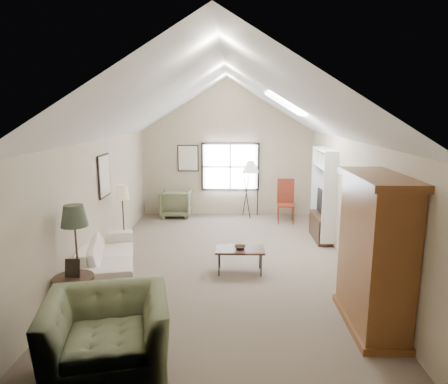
{
  "coord_description": "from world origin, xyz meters",
  "views": [
    {
      "loc": [
        0.19,
        -7.76,
        3.04
      ],
      "look_at": [
        0.0,
        0.4,
        1.4
      ],
      "focal_mm": 32.0,
      "sensor_mm": 36.0,
      "label": 1
    }
  ],
  "objects_px": {
    "side_table": "(75,296)",
    "coffee_table": "(240,260)",
    "armchair_far": "(176,203)",
    "sofa": "(107,256)",
    "side_chair": "(286,201)",
    "armchair_near": "(108,334)",
    "armoire": "(375,253)"
  },
  "relations": [
    {
      "from": "side_table",
      "to": "coffee_table",
      "type": "bearing_deg",
      "value": 34.12
    },
    {
      "from": "armchair_far",
      "to": "side_table",
      "type": "relative_size",
      "value": 1.45
    },
    {
      "from": "sofa",
      "to": "side_chair",
      "type": "relative_size",
      "value": 2.02
    },
    {
      "from": "sofa",
      "to": "side_table",
      "type": "xyz_separation_m",
      "value": [
        0.0,
        -1.6,
        -0.05
      ]
    },
    {
      "from": "armchair_near",
      "to": "coffee_table",
      "type": "distance_m",
      "value": 3.42
    },
    {
      "from": "armchair_far",
      "to": "coffee_table",
      "type": "bearing_deg",
      "value": 114.61
    },
    {
      "from": "coffee_table",
      "to": "armchair_near",
      "type": "bearing_deg",
      "value": -118.2
    },
    {
      "from": "sofa",
      "to": "side_table",
      "type": "relative_size",
      "value": 3.99
    },
    {
      "from": "armoire",
      "to": "side_chair",
      "type": "height_order",
      "value": "armoire"
    },
    {
      "from": "armchair_far",
      "to": "side_chair",
      "type": "bearing_deg",
      "value": 170.23
    },
    {
      "from": "armoire",
      "to": "armchair_near",
      "type": "distance_m",
      "value": 3.69
    },
    {
      "from": "armoire",
      "to": "side_table",
      "type": "relative_size",
      "value": 3.59
    },
    {
      "from": "sofa",
      "to": "armchair_far",
      "type": "height_order",
      "value": "armchair_far"
    },
    {
      "from": "armchair_far",
      "to": "coffee_table",
      "type": "xyz_separation_m",
      "value": [
        1.81,
        -4.2,
        -0.17
      ]
    },
    {
      "from": "sofa",
      "to": "side_table",
      "type": "distance_m",
      "value": 1.6
    },
    {
      "from": "coffee_table",
      "to": "side_chair",
      "type": "distance_m",
      "value": 3.84
    },
    {
      "from": "armchair_near",
      "to": "armchair_far",
      "type": "distance_m",
      "value": 7.21
    },
    {
      "from": "armchair_near",
      "to": "side_table",
      "type": "relative_size",
      "value": 2.3
    },
    {
      "from": "armchair_far",
      "to": "side_table",
      "type": "height_order",
      "value": "armchair_far"
    },
    {
      "from": "armoire",
      "to": "coffee_table",
      "type": "distance_m",
      "value": 2.79
    },
    {
      "from": "armoire",
      "to": "coffee_table",
      "type": "bearing_deg",
      "value": 134.27
    },
    {
      "from": "side_chair",
      "to": "armoire",
      "type": "bearing_deg",
      "value": -81.03
    },
    {
      "from": "armchair_near",
      "to": "coffee_table",
      "type": "height_order",
      "value": "armchair_near"
    },
    {
      "from": "armchair_near",
      "to": "armchair_far",
      "type": "xyz_separation_m",
      "value": [
        -0.2,
        7.2,
        -0.05
      ]
    },
    {
      "from": "armchair_far",
      "to": "coffee_table",
      "type": "relative_size",
      "value": 0.95
    },
    {
      "from": "armoire",
      "to": "coffee_table",
      "type": "relative_size",
      "value": 2.36
    },
    {
      "from": "armchair_near",
      "to": "side_table",
      "type": "height_order",
      "value": "armchair_near"
    },
    {
      "from": "armchair_near",
      "to": "armchair_far",
      "type": "height_order",
      "value": "armchair_near"
    },
    {
      "from": "sofa",
      "to": "armchair_near",
      "type": "bearing_deg",
      "value": -176.73
    },
    {
      "from": "side_table",
      "to": "side_chair",
      "type": "relative_size",
      "value": 0.5
    },
    {
      "from": "armchair_near",
      "to": "side_chair",
      "type": "xyz_separation_m",
      "value": [
        2.94,
        6.59,
        0.15
      ]
    },
    {
      "from": "armchair_near",
      "to": "side_table",
      "type": "distance_m",
      "value": 1.59
    }
  ]
}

